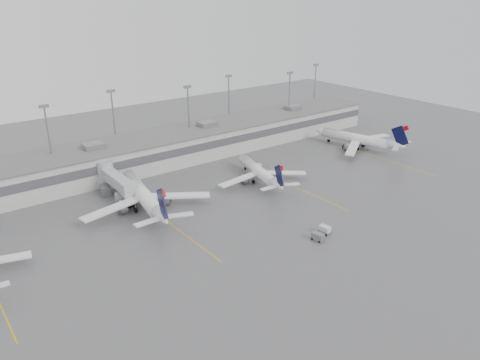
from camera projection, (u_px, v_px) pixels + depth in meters
ground at (306, 242)px, 91.87m from camera, size 260.00×260.00×0.00m
terminal at (163, 148)px, 133.13m from camera, size 152.00×17.00×9.45m
light_masts at (152, 117)px, 134.43m from camera, size 142.40×8.00×20.60m
jet_bridge_right at (112, 178)px, 112.75m from camera, size 4.00×17.20×7.00m
stand_markings at (234, 201)px, 109.60m from camera, size 105.25×40.00×0.01m
jet_mid_left at (144, 196)px, 104.48m from camera, size 29.08×32.87×10.70m
jet_mid_right at (260, 172)px, 119.86m from camera, size 23.54×26.72×8.82m
jet_far_right at (359, 139)px, 145.00m from camera, size 26.62×30.20×9.94m
baggage_tug at (325, 230)px, 95.04m from camera, size 1.98×2.76×1.65m
baggage_cart at (318, 237)px, 92.30m from camera, size 1.75×2.65×1.59m
gse_uld_b at (121, 197)px, 109.65m from camera, size 3.23×2.78×1.93m
gse_uld_c at (257, 167)px, 128.72m from camera, size 2.50×1.99×1.55m
gse_loader at (106, 190)px, 112.97m from camera, size 2.91×3.93×2.22m
cone_b at (147, 201)px, 109.21m from camera, size 0.42×0.42×0.67m
cone_c at (268, 166)px, 130.88m from camera, size 0.39×0.39×0.62m
cone_d at (367, 149)px, 144.54m from camera, size 0.42×0.42×0.67m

